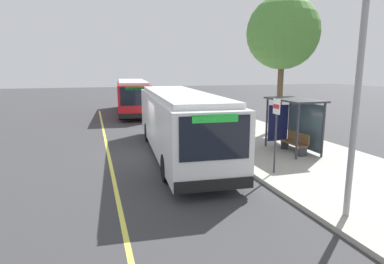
{
  "coord_description": "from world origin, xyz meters",
  "views": [
    {
      "loc": [
        14.65,
        -2.79,
        4.0
      ],
      "look_at": [
        2.15,
        1.02,
        1.47
      ],
      "focal_mm": 30.68,
      "sensor_mm": 36.0,
      "label": 1
    }
  ],
  "objects_px": {
    "waiting_bench": "(295,142)",
    "route_sign_post": "(276,125)",
    "transit_bus_main": "(179,121)",
    "transit_bus_second": "(133,95)"
  },
  "relations": [
    {
      "from": "waiting_bench",
      "to": "route_sign_post",
      "type": "relative_size",
      "value": 0.57
    },
    {
      "from": "transit_bus_main",
      "to": "waiting_bench",
      "type": "bearing_deg",
      "value": 71.98
    },
    {
      "from": "transit_bus_main",
      "to": "route_sign_post",
      "type": "xyz_separation_m",
      "value": [
        4.06,
        2.6,
        0.34
      ]
    },
    {
      "from": "waiting_bench",
      "to": "route_sign_post",
      "type": "bearing_deg",
      "value": -46.45
    },
    {
      "from": "transit_bus_main",
      "to": "route_sign_post",
      "type": "bearing_deg",
      "value": 32.62
    },
    {
      "from": "transit_bus_main",
      "to": "waiting_bench",
      "type": "relative_size",
      "value": 7.2
    },
    {
      "from": "transit_bus_main",
      "to": "route_sign_post",
      "type": "distance_m",
      "value": 4.83
    },
    {
      "from": "transit_bus_second",
      "to": "waiting_bench",
      "type": "bearing_deg",
      "value": 17.56
    },
    {
      "from": "route_sign_post",
      "to": "waiting_bench",
      "type": "bearing_deg",
      "value": 133.55
    },
    {
      "from": "transit_bus_second",
      "to": "route_sign_post",
      "type": "height_order",
      "value": "same"
    }
  ]
}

